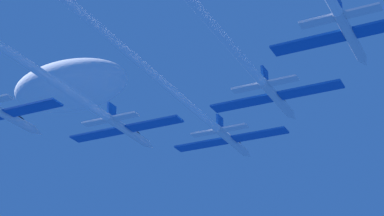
{
  "coord_description": "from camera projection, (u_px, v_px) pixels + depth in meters",
  "views": [
    {
      "loc": [
        38.32,
        -94.03,
        -39.97
      ],
      "look_at": [
        -0.25,
        -14.87,
        0.14
      ],
      "focal_mm": 63.36,
      "sensor_mm": 36.0,
      "label": 1
    }
  ],
  "objects": [
    {
      "name": "cloud_wispy",
      "position": [
        70.0,
        86.0,
        155.42
      ],
      "size": [
        29.43,
        16.19,
        10.3
      ],
      "primitive_type": "ellipsoid",
      "color": "white"
    },
    {
      "name": "jet_right_wing",
      "position": [
        236.0,
        51.0,
        82.0
      ],
      "size": [
        18.87,
        55.06,
        3.13
      ],
      "color": "silver"
    },
    {
      "name": "jet_lead",
      "position": [
        192.0,
        107.0,
        96.31
      ],
      "size": [
        18.87,
        54.21,
        3.13
      ],
      "color": "silver"
    },
    {
      "name": "jet_left_wing",
      "position": [
        76.0,
        96.0,
        92.65
      ],
      "size": [
        18.87,
        52.24,
        3.13
      ],
      "color": "silver"
    }
  ]
}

